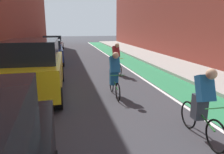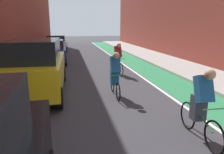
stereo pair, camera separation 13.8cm
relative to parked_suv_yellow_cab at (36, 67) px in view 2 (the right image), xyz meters
The scene contains 10 objects.
ground_plane 4.60m from the parked_suv_yellow_cab, 54.08° to the left, with size 84.62×84.62×0.00m, color #38383D.
bike_lane_paint 7.95m from the parked_suv_yellow_cab, 45.62° to the left, with size 1.60×38.46×0.00m, color #2D8451.
lane_divider_stripe 7.35m from the parked_suv_yellow_cab, 50.69° to the left, with size 0.12×38.46×0.00m, color white.
sidewalk_right 9.57m from the parked_suv_yellow_cab, 36.26° to the left, with size 2.73×38.46×0.14m, color #A8A59E.
parked_suv_yellow_cab is the anchor object (origin of this frame).
parked_sedan_blue 7.17m from the parked_suv_yellow_cab, 89.98° to the left, with size 2.03×4.84×1.53m.
parked_sedan_white 14.18m from the parked_suv_yellow_cab, 90.00° to the left, with size 2.02×4.57×1.53m.
cyclist_mid 5.63m from the parked_suv_yellow_cab, 46.31° to the right, with size 0.48×1.72×1.61m.
cyclist_trailing 2.83m from the parked_suv_yellow_cab, 16.15° to the right, with size 0.48×1.67×1.59m.
cyclist_far 4.49m from the parked_suv_yellow_cab, 36.62° to the left, with size 0.48×1.71×1.61m.
Camera 2 is at (-1.45, 3.71, 2.43)m, focal length 34.30 mm.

